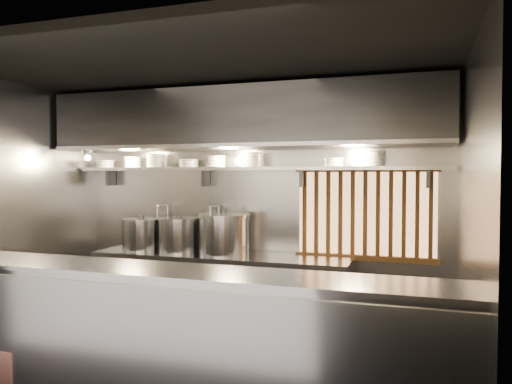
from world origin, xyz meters
The scene contains 26 objects.
floor centered at (0.00, 0.00, 0.00)m, with size 4.50×4.50×0.00m, color black.
ceiling centered at (0.00, 0.00, 2.80)m, with size 4.50×4.50×0.00m, color black.
wall_back centered at (0.00, 1.50, 1.40)m, with size 4.50×4.50×0.00m, color gray.
wall_left centered at (-2.25, 0.00, 1.40)m, with size 3.00×3.00×0.00m, color gray.
wall_right centered at (2.25, 0.00, 1.40)m, with size 3.00×3.00×0.00m, color gray.
serving_counter centered at (0.00, -0.96, 0.57)m, with size 4.50×0.56×1.13m.
cooking_bench centered at (-0.30, 1.13, 0.45)m, with size 3.00×0.70×0.90m, color #A1A1A6.
bowl_shelf centered at (0.00, 1.32, 1.88)m, with size 4.40×0.34×0.04m, color #A1A1A6.
exhaust_hood centered at (0.00, 1.10, 2.42)m, with size 4.40×0.81×0.65m.
wood_screen centered at (1.30, 1.45, 1.38)m, with size 1.56×0.09×1.04m.
faucet_left centered at (-1.15, 1.37, 1.31)m, with size 0.04×0.30×0.50m.
faucet_right centered at (-0.45, 1.37, 1.31)m, with size 0.04×0.30×0.50m.
heat_lamp centered at (-1.90, 0.85, 2.07)m, with size 0.25×0.35×0.20m.
pendant_bulb centered at (-0.10, 1.20, 1.96)m, with size 0.09×0.09×0.19m.
stock_pot_left centered at (-0.82, 1.12, 1.10)m, with size 0.51×0.51×0.44m.
stock_pot_mid centered at (-1.32, 1.11, 1.09)m, with size 0.52×0.52×0.42m.
stock_pot_right centered at (-0.26, 1.14, 1.13)m, with size 0.71×0.71×0.50m.
red_placard centered at (-1.13, -1.22, 0.30)m, with size 0.24×0.02×0.33m, color red.
bowl_stack_0 centered at (-1.97, 1.32, 1.95)m, with size 0.23×0.23×0.09m.
bowl_stack_1 centered at (-1.57, 1.32, 1.97)m, with size 0.21×0.21×0.13m.
bowl_stack_2 centered at (-1.24, 1.32, 1.98)m, with size 0.23×0.23×0.17m.
bowl_stack_3 centered at (-0.79, 1.32, 1.95)m, with size 0.24×0.24×0.09m.
bowl_stack_4 centered at (-0.42, 1.32, 1.97)m, with size 0.22×0.22×0.13m.
bowl_stack_5 centered at (0.04, 1.32, 1.98)m, with size 0.24×0.24×0.17m.
bowl_stack_6 centered at (0.96, 1.32, 1.95)m, with size 0.23×0.23×0.09m.
bowl_stack_7 centered at (1.39, 1.32, 1.98)m, with size 0.24×0.24×0.17m.
Camera 1 is at (1.90, -4.14, 1.81)m, focal length 35.00 mm.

